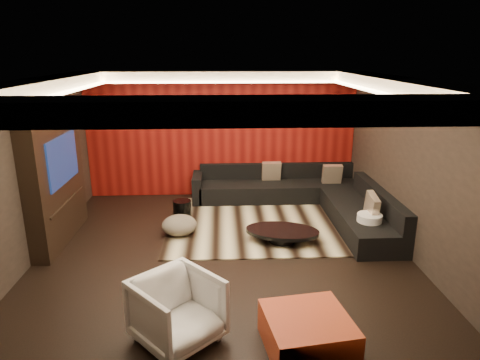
{
  "coord_description": "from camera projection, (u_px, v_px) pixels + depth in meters",
  "views": [
    {
      "loc": [
        -0.04,
        -6.51,
        3.19
      ],
      "look_at": [
        0.3,
        0.6,
        1.05
      ],
      "focal_mm": 32.0,
      "sensor_mm": 36.0,
      "label": 1
    }
  ],
  "objects": [
    {
      "name": "floor",
      "position": [
        224.0,
        251.0,
        7.15
      ],
      "size": [
        6.0,
        6.0,
        0.02
      ],
      "primitive_type": "cube",
      "color": "black",
      "rests_on": "ground"
    },
    {
      "name": "ceiling",
      "position": [
        222.0,
        78.0,
        6.33
      ],
      "size": [
        6.0,
        6.0,
        0.02
      ],
      "primitive_type": "cube",
      "color": "silver",
      "rests_on": "ground"
    },
    {
      "name": "wall_back",
      "position": [
        222.0,
        135.0,
        9.62
      ],
      "size": [
        6.0,
        0.02,
        2.8
      ],
      "primitive_type": "cube",
      "color": "black",
      "rests_on": "ground"
    },
    {
      "name": "wall_left",
      "position": [
        28.0,
        172.0,
        6.6
      ],
      "size": [
        0.02,
        6.0,
        2.8
      ],
      "primitive_type": "cube",
      "color": "black",
      "rests_on": "ground"
    },
    {
      "name": "wall_right",
      "position": [
        410.0,
        168.0,
        6.88
      ],
      "size": [
        0.02,
        6.0,
        2.8
      ],
      "primitive_type": "cube",
      "color": "black",
      "rests_on": "ground"
    },
    {
      "name": "red_feature_wall",
      "position": [
        222.0,
        135.0,
        9.58
      ],
      "size": [
        5.98,
        0.05,
        2.78
      ],
      "primitive_type": "cube",
      "color": "#6B0C0A",
      "rests_on": "ground"
    },
    {
      "name": "soffit_back",
      "position": [
        221.0,
        77.0,
        8.95
      ],
      "size": [
        6.0,
        0.6,
        0.22
      ],
      "primitive_type": "cube",
      "color": "silver",
      "rests_on": "ground"
    },
    {
      "name": "soffit_front",
      "position": [
        224.0,
        111.0,
        3.79
      ],
      "size": [
        6.0,
        0.6,
        0.22
      ],
      "primitive_type": "cube",
      "color": "silver",
      "rests_on": "ground"
    },
    {
      "name": "soffit_left",
      "position": [
        37.0,
        87.0,
        6.25
      ],
      "size": [
        0.6,
        4.8,
        0.22
      ],
      "primitive_type": "cube",
      "color": "silver",
      "rests_on": "ground"
    },
    {
      "name": "soffit_right",
      "position": [
        399.0,
        86.0,
        6.49
      ],
      "size": [
        0.6,
        4.8,
        0.22
      ],
      "primitive_type": "cube",
      "color": "silver",
      "rests_on": "ground"
    },
    {
      "name": "cove_back",
      "position": [
        221.0,
        82.0,
        8.65
      ],
      "size": [
        4.8,
        0.08,
        0.04
      ],
      "primitive_type": "cube",
      "color": "#FFD899",
      "rests_on": "ground"
    },
    {
      "name": "cove_front",
      "position": [
        224.0,
        115.0,
        4.14
      ],
      "size": [
        4.8,
        0.08,
        0.04
      ],
      "primitive_type": "cube",
      "color": "#FFD899",
      "rests_on": "ground"
    },
    {
      "name": "cove_left",
      "position": [
        62.0,
        93.0,
        6.29
      ],
      "size": [
        0.08,
        4.8,
        0.04
      ],
      "primitive_type": "cube",
      "color": "#FFD899",
      "rests_on": "ground"
    },
    {
      "name": "cove_right",
      "position": [
        377.0,
        92.0,
        6.5
      ],
      "size": [
        0.08,
        4.8,
        0.04
      ],
      "primitive_type": "cube",
      "color": "#FFD899",
      "rests_on": "ground"
    },
    {
      "name": "tv_surround",
      "position": [
        55.0,
        180.0,
        7.27
      ],
      "size": [
        0.3,
        2.0,
        2.2
      ],
      "primitive_type": "cube",
      "color": "black",
      "rests_on": "ground"
    },
    {
      "name": "tv_screen",
      "position": [
        62.0,
        160.0,
        7.18
      ],
      "size": [
        0.04,
        1.3,
        0.8
      ],
      "primitive_type": "cube",
      "color": "black",
      "rests_on": "ground"
    },
    {
      "name": "tv_shelf",
      "position": [
        68.0,
        202.0,
        7.39
      ],
      "size": [
        0.04,
        1.6,
        0.04
      ],
      "primitive_type": "cube",
      "color": "black",
      "rests_on": "ground"
    },
    {
      "name": "rug",
      "position": [
        272.0,
        223.0,
        8.29
      ],
      "size": [
        4.01,
        3.01,
        0.02
      ],
      "primitive_type": "cube",
      "rotation": [
        0.0,
        0.0,
        -0.0
      ],
      "color": "beige",
      "rests_on": "floor"
    },
    {
      "name": "coffee_table",
      "position": [
        282.0,
        235.0,
        7.43
      ],
      "size": [
        1.53,
        1.53,
        0.21
      ],
      "primitive_type": "cylinder",
      "rotation": [
        0.0,
        0.0,
        -0.23
      ],
      "color": "black",
      "rests_on": "rug"
    },
    {
      "name": "drum_stool",
      "position": [
        182.0,
        211.0,
        8.3
      ],
      "size": [
        0.43,
        0.43,
        0.41
      ],
      "primitive_type": "cylinder",
      "rotation": [
        0.0,
        0.0,
        0.24
      ],
      "color": "black",
      "rests_on": "rug"
    },
    {
      "name": "striped_pouf",
      "position": [
        179.0,
        225.0,
        7.7
      ],
      "size": [
        0.84,
        0.84,
        0.35
      ],
      "primitive_type": "ellipsoid",
      "rotation": [
        0.0,
        0.0,
        0.43
      ],
      "color": "#B6A88D",
      "rests_on": "rug"
    },
    {
      "name": "white_side_table",
      "position": [
        369.0,
        229.0,
        7.36
      ],
      "size": [
        0.46,
        0.46,
        0.53
      ],
      "primitive_type": "cylinder",
      "rotation": [
        0.0,
        0.0,
        -0.08
      ],
      "color": "white",
      "rests_on": "floor"
    },
    {
      "name": "orange_ottoman",
      "position": [
        307.0,
        333.0,
        4.74
      ],
      "size": [
        1.03,
        1.03,
        0.4
      ],
      "primitive_type": "cube",
      "rotation": [
        0.0,
        0.0,
        0.15
      ],
      "color": "maroon",
      "rests_on": "floor"
    },
    {
      "name": "armchair",
      "position": [
        177.0,
        311.0,
        4.81
      ],
      "size": [
        1.21,
        1.21,
        0.79
      ],
      "primitive_type": "imported",
      "rotation": [
        0.0,
        0.0,
        0.74
      ],
      "color": "silver",
      "rests_on": "floor"
    },
    {
      "name": "sectional_sofa",
      "position": [
        306.0,
        198.0,
        8.93
      ],
      "size": [
        3.65,
        3.5,
        0.75
      ],
      "color": "black",
      "rests_on": "floor"
    },
    {
      "name": "throw_pillows",
      "position": [
        321.0,
        182.0,
        8.79
      ],
      "size": [
        1.74,
        2.71,
        0.5
      ],
      "color": "beige",
      "rests_on": "sectional_sofa"
    }
  ]
}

